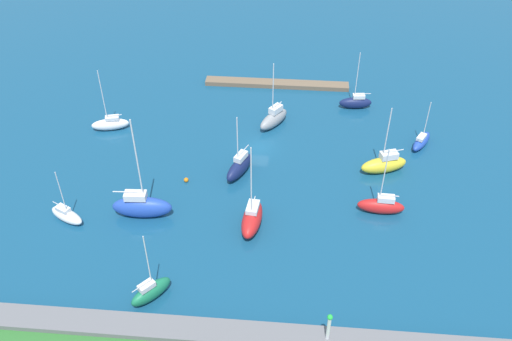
# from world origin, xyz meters

# --- Properties ---
(water) EXTENTS (160.00, 160.00, 0.00)m
(water) POSITION_xyz_m (0.00, 0.00, 0.00)
(water) COLOR navy
(water) RESTS_ON ground
(pier_dock) EXTENTS (24.77, 2.19, 0.75)m
(pier_dock) POSITION_xyz_m (-1.46, -18.04, 0.38)
(pier_dock) COLOR brown
(pier_dock) RESTS_ON ground
(breakwater) EXTENTS (64.94, 2.85, 1.45)m
(breakwater) POSITION_xyz_m (0.00, 32.97, 0.72)
(breakwater) COLOR slate
(breakwater) RESTS_ON ground
(harbor_beacon) EXTENTS (0.56, 0.56, 3.73)m
(harbor_beacon) POSITION_xyz_m (-9.32, 32.97, 3.60)
(harbor_beacon) COLOR silver
(harbor_beacon) RESTS_ON breakwater
(sailboat_navy_by_breakwater) EXTENTS (5.44, 2.23, 9.92)m
(sailboat_navy_by_breakwater) POSITION_xyz_m (-14.64, -12.14, 1.05)
(sailboat_navy_by_breakwater) COLOR #141E4C
(sailboat_navy_by_breakwater) RESTS_ON water
(sailboat_blue_far_north) EXTENTS (4.03, 5.35, 7.45)m
(sailboat_blue_far_north) POSITION_xyz_m (-23.83, -2.45, 0.87)
(sailboat_blue_far_north) COLOR #2347B2
(sailboat_blue_far_north) RESTS_ON water
(sailboat_white_inner_mooring) EXTENTS (5.29, 3.83, 7.98)m
(sailboat_white_inner_mooring) POSITION_xyz_m (23.19, 17.37, 0.85)
(sailboat_white_inner_mooring) COLOR white
(sailboat_white_inner_mooring) RESTS_ON water
(sailboat_red_along_channel) EXTENTS (3.03, 6.75, 12.58)m
(sailboat_red_along_channel) POSITION_xyz_m (-0.29, 16.46, 1.33)
(sailboat_red_along_channel) COLOR red
(sailboat_red_along_channel) RESTS_ON water
(sailboat_yellow_lone_south) EXTENTS (7.01, 4.18, 10.56)m
(sailboat_yellow_lone_south) POSITION_xyz_m (-17.68, 4.09, 1.30)
(sailboat_yellow_lone_south) COLOR yellow
(sailboat_yellow_lone_south) RESTS_ON water
(sailboat_green_center_basin) EXTENTS (4.56, 4.88, 9.46)m
(sailboat_green_center_basin) POSITION_xyz_m (9.71, 28.47, 1.12)
(sailboat_green_center_basin) COLOR #19724C
(sailboat_green_center_basin) RESTS_ON water
(sailboat_gray_outer_mooring) EXTENTS (5.13, 6.21, 10.98)m
(sailboat_gray_outer_mooring) POSITION_xyz_m (-1.65, -5.92, 1.32)
(sailboat_gray_outer_mooring) COLOR gray
(sailboat_gray_outer_mooring) RESTS_ON water
(sailboat_navy_east_end) EXTENTS (4.15, 6.43, 9.65)m
(sailboat_navy_east_end) POSITION_xyz_m (2.40, 6.37, 1.30)
(sailboat_navy_east_end) COLOR #141E4C
(sailboat_navy_east_end) RESTS_ON water
(sailboat_blue_far_south) EXTENTS (7.71, 2.74, 14.80)m
(sailboat_blue_far_south) POSITION_xyz_m (13.80, 15.77, 1.64)
(sailboat_blue_far_south) COLOR #2347B2
(sailboat_blue_far_south) RESTS_ON water
(sailboat_white_off_beacon) EXTENTS (5.96, 3.15, 10.26)m
(sailboat_white_off_beacon) POSITION_xyz_m (23.43, -2.75, 1.00)
(sailboat_white_off_beacon) COLOR white
(sailboat_white_off_beacon) RESTS_ON water
(sailboat_red_west_end) EXTENTS (6.04, 2.03, 10.14)m
(sailboat_red_west_end) POSITION_xyz_m (-16.54, 12.56, 1.15)
(sailboat_red_west_end) COLOR red
(sailboat_red_west_end) RESTS_ON water
(mooring_buoy_orange) EXTENTS (0.65, 0.65, 0.65)m
(mooring_buoy_orange) POSITION_xyz_m (9.52, 8.71, 0.32)
(mooring_buoy_orange) COLOR orange
(mooring_buoy_orange) RESTS_ON water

